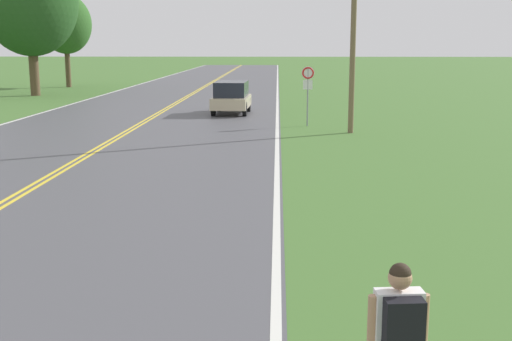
{
  "coord_description": "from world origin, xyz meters",
  "views": [
    {
      "loc": [
        6.68,
        -0.15,
        3.85
      ],
      "look_at": [
        6.19,
        14.55,
        0.94
      ],
      "focal_mm": 45.0,
      "sensor_mm": 36.0,
      "label": 1
    }
  ],
  "objects_px": {
    "hitchhiker_person": "(399,332)",
    "tree_behind_sign": "(65,24)",
    "tree_mid_treeline": "(30,1)",
    "car_champagne_suv_mid_near": "(231,97)",
    "traffic_sign": "(308,81)"
  },
  "relations": [
    {
      "from": "tree_mid_treeline",
      "to": "car_champagne_suv_mid_near",
      "type": "bearing_deg",
      "value": -38.24
    },
    {
      "from": "hitchhiker_person",
      "to": "traffic_sign",
      "type": "bearing_deg",
      "value": -6.02
    },
    {
      "from": "hitchhiker_person",
      "to": "tree_behind_sign",
      "type": "bearing_deg",
      "value": 15.66
    },
    {
      "from": "tree_behind_sign",
      "to": "traffic_sign",
      "type": "bearing_deg",
      "value": -53.45
    },
    {
      "from": "hitchhiker_person",
      "to": "tree_behind_sign",
      "type": "xyz_separation_m",
      "value": [
        -20.17,
        52.18,
        4.49
      ]
    },
    {
      "from": "tree_behind_sign",
      "to": "tree_mid_treeline",
      "type": "bearing_deg",
      "value": -86.5
    },
    {
      "from": "traffic_sign",
      "to": "tree_mid_treeline",
      "type": "height_order",
      "value": "tree_mid_treeline"
    },
    {
      "from": "hitchhiker_person",
      "to": "tree_mid_treeline",
      "type": "xyz_separation_m",
      "value": [
        -19.57,
        42.43,
        5.86
      ]
    },
    {
      "from": "hitchhiker_person",
      "to": "tree_mid_treeline",
      "type": "bearing_deg",
      "value": 19.29
    },
    {
      "from": "hitchhiker_person",
      "to": "tree_behind_sign",
      "type": "distance_m",
      "value": 56.12
    },
    {
      "from": "hitchhiker_person",
      "to": "tree_behind_sign",
      "type": "relative_size",
      "value": 0.22
    },
    {
      "from": "tree_mid_treeline",
      "to": "car_champagne_suv_mid_near",
      "type": "relative_size",
      "value": 2.75
    },
    {
      "from": "tree_behind_sign",
      "to": "car_champagne_suv_mid_near",
      "type": "distance_m",
      "value": 27.99
    },
    {
      "from": "hitchhiker_person",
      "to": "tree_mid_treeline",
      "type": "relative_size",
      "value": 0.16
    },
    {
      "from": "car_champagne_suv_mid_near",
      "to": "tree_behind_sign",
      "type": "bearing_deg",
      "value": -141.19
    }
  ]
}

